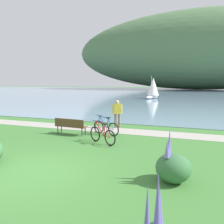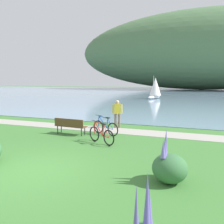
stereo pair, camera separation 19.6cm
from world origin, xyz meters
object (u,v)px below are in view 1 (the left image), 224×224
(bicycle_leaning_near_bench, at_px, (102,135))
(sailboat_nearest_to_shore, at_px, (153,88))
(bicycle_beside_path, at_px, (106,127))
(person_at_shoreline, at_px, (117,112))
(park_bench_near_camera, at_px, (70,125))

(bicycle_leaning_near_bench, distance_m, sailboat_nearest_to_shore, 27.50)
(bicycle_beside_path, relative_size, person_at_shoreline, 0.98)
(bicycle_leaning_near_bench, xyz_separation_m, sailboat_nearest_to_shore, (-2.37, 27.36, 1.37))
(park_bench_near_camera, height_order, bicycle_beside_path, bicycle_beside_path)
(person_at_shoreline, height_order, sailboat_nearest_to_shore, sailboat_nearest_to_shore)
(bicycle_leaning_near_bench, relative_size, bicycle_beside_path, 0.95)
(bicycle_beside_path, xyz_separation_m, sailboat_nearest_to_shore, (-1.89, 25.68, 1.37))
(bicycle_beside_path, distance_m, sailboat_nearest_to_shore, 25.79)
(park_bench_near_camera, xyz_separation_m, bicycle_leaning_near_bench, (2.27, -1.05, -0.12))
(bicycle_leaning_near_bench, bearing_deg, sailboat_nearest_to_shore, 94.95)
(park_bench_near_camera, bearing_deg, person_at_shoreline, 55.04)
(sailboat_nearest_to_shore, bearing_deg, bicycle_leaning_near_bench, -85.05)
(sailboat_nearest_to_shore, bearing_deg, bicycle_beside_path, -85.79)
(bicycle_beside_path, distance_m, person_at_shoreline, 2.03)
(bicycle_leaning_near_bench, xyz_separation_m, bicycle_beside_path, (-0.48, 1.68, 0.00))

